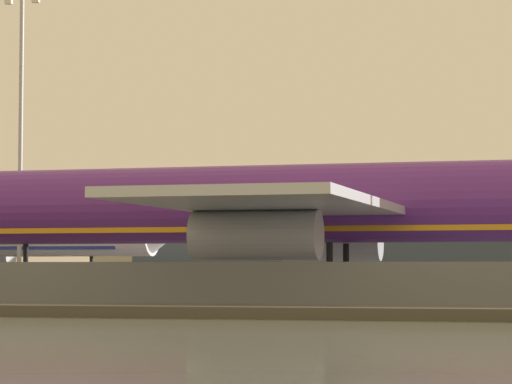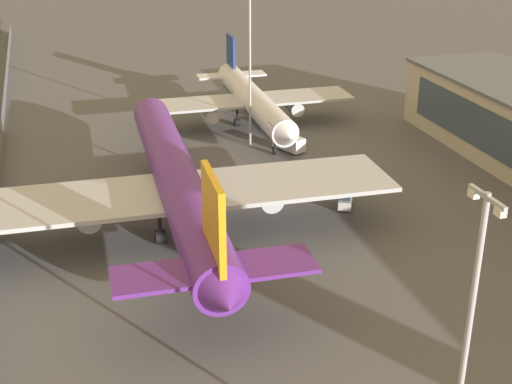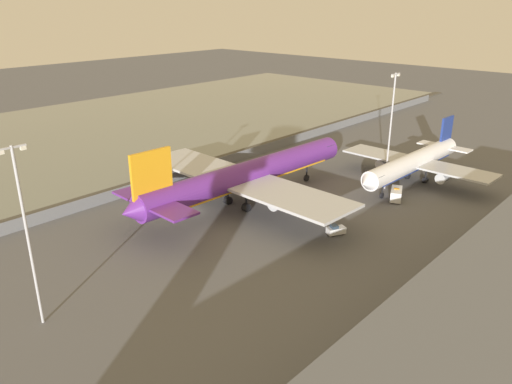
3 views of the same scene
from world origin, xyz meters
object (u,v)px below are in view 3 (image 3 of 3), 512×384
Objects in this scene: apron_light_mast_apron_west at (391,127)px; apron_light_mast_apron_east at (27,230)px; passenger_jet_white at (414,162)px; ops_van at (396,194)px; baggage_tug at (336,230)px; cargo_jet_purple at (246,175)px.

apron_light_mast_apron_east is at bearing -6.46° from apron_light_mast_apron_west.
passenger_jet_white reaches higher than ops_van.
apron_light_mast_apron_west reaches higher than passenger_jet_white.
apron_light_mast_apron_west is at bearing -169.43° from baggage_tug.
passenger_jet_white is 1.75× the size of apron_light_mast_apron_east.
apron_light_mast_apron_east is (45.88, 8.04, 6.88)m from cargo_jet_purple.
ops_van is at bearing 47.92° from apron_light_mast_apron_west.
ops_van is at bearing 135.73° from cargo_jet_purple.
apron_light_mast_apron_west is at bearing -132.08° from ops_van.
baggage_tug is (33.54, 2.25, -3.98)m from passenger_jet_white.
passenger_jet_white is 1.64× the size of apron_light_mast_apron_west.
passenger_jet_white reaches higher than baggage_tug.
passenger_jet_white is 33.85m from baggage_tug.
cargo_jet_purple reaches higher than passenger_jet_white.
apron_light_mast_apron_west is 1.07× the size of apron_light_mast_apron_east.
apron_light_mast_apron_west reaches higher than baggage_tug.
passenger_jet_white is at bearing 172.30° from apron_light_mast_apron_east.
apron_light_mast_apron_east is at bearing -7.70° from passenger_jet_white.
passenger_jet_white is 12.70m from ops_van.
ops_van is (-21.56, 0.08, 0.47)m from baggage_tug.
cargo_jet_purple is at bearing -29.18° from passenger_jet_white.
cargo_jet_purple is 31.66m from apron_light_mast_apron_west.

